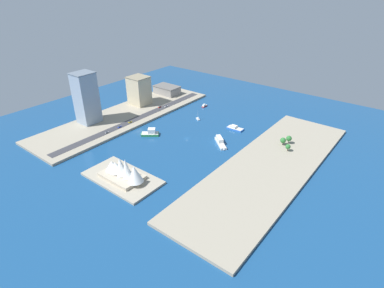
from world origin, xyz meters
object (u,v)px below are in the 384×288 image
office_block_beige (139,90)px  carpark_squat_concrete (167,90)px  van_white (166,106)px  ferry_white_commuter (220,142)px  sedan_silver (107,132)px  pickup_red (160,107)px  sailboat_small_white (198,119)px  catamaran_blue (235,128)px  tower_tall_glass (86,98)px  ferry_green_doubledeck (151,133)px  hatchback_blue (120,127)px  tugboat_red (204,106)px  traffic_light_waterfront (159,108)px  taxi_yellow_cab (130,122)px  opera_landmark (123,170)px

office_block_beige → carpark_squat_concrete: 54.30m
van_white → ferry_white_commuter: bearing=161.2°
sedan_silver → van_white: bearing=-89.4°
pickup_red → sedan_silver: size_ratio=1.01×
sailboat_small_white → catamaran_blue: size_ratio=0.56×
tower_tall_glass → ferry_green_doubledeck: bearing=-164.1°
ferry_white_commuter → hatchback_blue: size_ratio=4.61×
ferry_white_commuter → tower_tall_glass: tower_tall_glass is taller
hatchback_blue → pickup_red: (5.81, -72.27, 0.08)m
sailboat_small_white → hatchback_blue: sailboat_small_white is taller
sedan_silver → tugboat_red: bearing=-104.4°
traffic_light_waterfront → ferry_white_commuter: bearing=169.1°
taxi_yellow_cab → sedan_silver: 34.62m
tower_tall_glass → pickup_red: size_ratio=13.20×
sailboat_small_white → opera_landmark: 143.26m
office_block_beige → tower_tall_glass: 78.30m
pickup_red → opera_landmark: (-85.76, 135.81, 6.16)m
ferry_green_doubledeck → traffic_light_waterfront: size_ratio=3.12×
ferry_green_doubledeck → tower_tall_glass: size_ratio=0.35×
office_block_beige → hatchback_blue: 77.90m
hatchback_blue → traffic_light_waterfront: bearing=-93.2°
office_block_beige → pickup_red: (-30.53, -5.66, -17.58)m
sailboat_small_white → tugboat_red: sailboat_small_white is taller
hatchback_blue → traffic_light_waterfront: size_ratio=0.78×
sailboat_small_white → ferry_green_doubledeck: bearing=76.7°
tugboat_red → carpark_squat_concrete: 70.43m
tower_tall_glass → taxi_yellow_cab: (-39.49, -27.31, -28.42)m
catamaran_blue → opera_landmark: 146.94m
ferry_green_doubledeck → van_white: (38.67, -67.89, 0.55)m
opera_landmark → ferry_green_doubledeck: bearing=-60.7°
van_white → sedan_silver: size_ratio=1.07×
van_white → sedan_silver: 97.47m
taxi_yellow_cab → tower_tall_glass: bearing=34.7°
sedan_silver → carpark_squat_concrete: bearing=-75.5°
hatchback_blue → traffic_light_waterfront: 62.43m
carpark_squat_concrete → tower_tall_glass: (4.71, 130.21, 23.68)m
office_block_beige → sailboat_small_white: bearing=-173.4°
ferry_white_commuter → traffic_light_waterfront: bearing=-10.9°
ferry_green_doubledeck → pickup_red: (43.76, -60.85, 0.63)m
tugboat_red → tower_tall_glass: size_ratio=0.18×
sailboat_small_white → carpark_squat_concrete: (88.77, -42.38, 7.16)m
van_white → traffic_light_waterfront: bearing=103.8°
carpark_squat_concrete → ferry_white_commuter: bearing=151.8°
catamaran_blue → office_block_beige: (139.32, 14.75, 19.59)m
ferry_green_doubledeck → pickup_red: bearing=-54.3°
catamaran_blue → taxi_yellow_cab: size_ratio=4.64×
sailboat_small_white → hatchback_blue: size_ratio=2.23×
taxi_yellow_cab → pickup_red: bearing=-84.6°
ferry_white_commuter → taxi_yellow_cab: size_ratio=5.38×
sailboat_small_white → van_white: bearing=-2.5°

